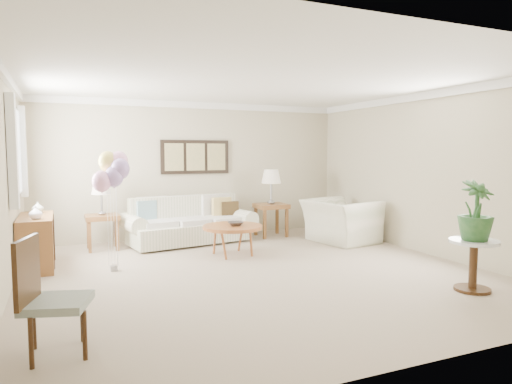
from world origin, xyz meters
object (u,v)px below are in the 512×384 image
coffee_table (233,228)px  accent_chair (47,295)px  balloon_cluster (113,171)px  armchair (341,221)px  sofa (188,225)px

coffee_table → accent_chair: accent_chair is taller
coffee_table → balloon_cluster: balloon_cluster is taller
coffee_table → accent_chair: bearing=-133.0°
armchair → accent_chair: bearing=112.8°
coffee_table → sofa: bearing=107.6°
armchair → coffee_table: bearing=86.7°
sofa → balloon_cluster: balloon_cluster is taller
accent_chair → balloon_cluster: (0.78, 2.51, 0.89)m
coffee_table → balloon_cluster: bearing=-171.0°
accent_chair → coffee_table: bearing=47.0°
sofa → balloon_cluster: bearing=-133.4°
sofa → coffee_table: bearing=-72.4°
armchair → balloon_cluster: balloon_cluster is taller
sofa → accent_chair: (-2.23, -4.04, 0.17)m
sofa → coffee_table: sofa is taller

